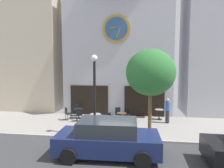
% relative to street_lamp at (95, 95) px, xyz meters
% --- Properties ---
extents(ground_plane, '(27.90, 11.26, 0.13)m').
position_rel_street_lamp_xyz_m(ground_plane, '(1.47, -1.10, -2.26)').
color(ground_plane, gray).
extents(clock_building, '(8.58, 4.38, 11.51)m').
position_rel_street_lamp_xyz_m(clock_building, '(0.71, 6.00, 3.68)').
color(clock_building, '#B2B2BC').
rests_on(clock_building, ground_plane).
extents(neighbor_building_left, '(5.73, 4.25, 13.20)m').
position_rel_street_lamp_xyz_m(neighbor_building_left, '(-7.22, 6.65, 4.36)').
color(neighbor_building_left, beige).
rests_on(neighbor_building_left, ground_plane).
extents(street_lamp, '(0.36, 0.36, 4.41)m').
position_rel_street_lamp_xyz_m(street_lamp, '(0.00, 0.00, 0.00)').
color(street_lamp, black).
rests_on(street_lamp, ground_plane).
extents(street_tree, '(2.69, 2.42, 4.74)m').
position_rel_street_lamp_xyz_m(street_tree, '(3.02, 0.45, 1.21)').
color(street_tree, brown).
rests_on(street_tree, ground_plane).
extents(cafe_table_near_curb, '(0.66, 0.66, 0.72)m').
position_rel_street_lamp_xyz_m(cafe_table_near_curb, '(-1.92, 3.19, -1.74)').
color(cafe_table_near_curb, black).
rests_on(cafe_table_near_curb, ground_plane).
extents(cafe_table_leftmost, '(0.72, 0.72, 0.74)m').
position_rel_street_lamp_xyz_m(cafe_table_leftmost, '(-0.34, 1.72, -1.71)').
color(cafe_table_leftmost, black).
rests_on(cafe_table_leftmost, ground_plane).
extents(cafe_table_center_left, '(0.64, 0.64, 0.72)m').
position_rel_street_lamp_xyz_m(cafe_table_center_left, '(1.31, 2.30, -1.75)').
color(cafe_table_center_left, black).
rests_on(cafe_table_center_left, ground_plane).
extents(cafe_table_center, '(0.61, 0.61, 0.74)m').
position_rel_street_lamp_xyz_m(cafe_table_center, '(3.89, 3.63, -1.75)').
color(cafe_table_center, black).
rests_on(cafe_table_center, ground_plane).
extents(cafe_chair_curbside, '(0.41, 0.41, 0.90)m').
position_rel_street_lamp_xyz_m(cafe_chair_curbside, '(0.46, 2.21, -1.71)').
color(cafe_chair_curbside, black).
rests_on(cafe_chair_curbside, ground_plane).
extents(cafe_chair_under_awning, '(0.55, 0.55, 0.90)m').
position_rel_street_lamp_xyz_m(cafe_chair_under_awning, '(-2.32, 3.95, -1.71)').
color(cafe_chair_under_awning, black).
rests_on(cafe_chair_under_awning, ground_plane).
extents(cafe_chair_facing_street, '(0.53, 0.53, 0.90)m').
position_rel_street_lamp_xyz_m(cafe_chair_facing_street, '(1.00, 3.09, -1.71)').
color(cafe_chair_facing_street, black).
rests_on(cafe_chair_facing_street, ground_plane).
extents(cafe_chair_near_tree, '(0.54, 0.54, 0.90)m').
position_rel_street_lamp_xyz_m(cafe_chair_near_tree, '(-1.62, 2.40, -1.71)').
color(cafe_chair_near_tree, black).
rests_on(cafe_chair_near_tree, ground_plane).
extents(cafe_chair_corner, '(0.49, 0.49, 0.90)m').
position_rel_street_lamp_xyz_m(cafe_chair_corner, '(0.50, 1.49, -1.71)').
color(cafe_chair_corner, black).
rests_on(cafe_chair_corner, ground_plane).
extents(cafe_chair_mid_row, '(0.56, 0.56, 0.90)m').
position_rel_street_lamp_xyz_m(cafe_chair_mid_row, '(-2.56, 2.67, -1.71)').
color(cafe_chair_mid_row, black).
rests_on(cafe_chair_mid_row, ground_plane).
extents(cafe_chair_outer, '(0.49, 0.49, 0.90)m').
position_rel_street_lamp_xyz_m(cafe_chair_outer, '(1.64, 3.05, -1.71)').
color(cafe_chair_outer, black).
rests_on(cafe_chair_outer, ground_plane).
extents(pedestrian_blue, '(0.41, 0.41, 1.67)m').
position_rel_street_lamp_xyz_m(pedestrian_blue, '(4.34, 2.83, -1.38)').
color(pedestrian_blue, '#2D2D38').
rests_on(pedestrian_blue, ground_plane).
extents(parked_car_navy, '(4.35, 2.11, 1.55)m').
position_rel_street_lamp_xyz_m(parked_car_navy, '(1.10, -2.41, -1.48)').
color(parked_car_navy, navy).
rests_on(parked_car_navy, ground_plane).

